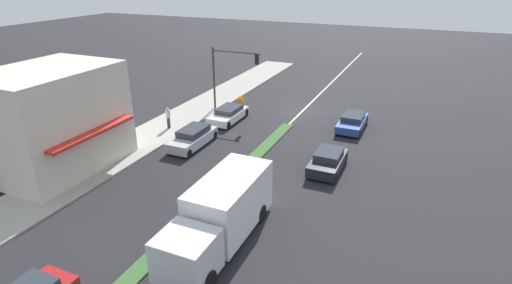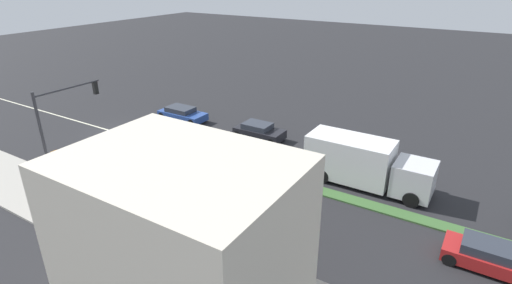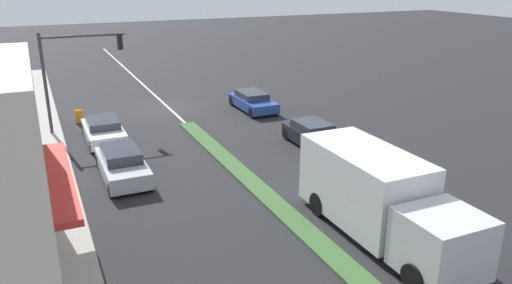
% 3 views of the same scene
% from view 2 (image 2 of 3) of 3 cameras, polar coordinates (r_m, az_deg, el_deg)
% --- Properties ---
extents(ground_plane, '(160.00, 160.00, 0.00)m').
position_cam_2_polar(ground_plane, '(24.29, 9.41, -7.07)').
color(ground_plane, '#232326').
extents(median_strip, '(0.90, 46.00, 0.10)m').
position_cam_2_polar(median_strip, '(23.12, 30.84, -12.05)').
color(median_strip, '#3D6633').
rests_on(median_strip, ground).
extents(lane_marking_center, '(0.16, 60.00, 0.01)m').
position_cam_2_polar(lane_marking_center, '(34.42, -19.28, 1.29)').
color(lane_marking_center, beige).
rests_on(lane_marking_center, ground).
extents(building_corner_store, '(6.56, 8.02, 6.38)m').
position_cam_2_polar(building_corner_store, '(14.93, -10.36, -13.57)').
color(building_corner_store, beige).
rests_on(building_corner_store, sidewalk_right).
extents(traffic_signal_main, '(4.59, 0.34, 5.60)m').
position_cam_2_polar(traffic_signal_main, '(27.64, -26.14, 3.50)').
color(traffic_signal_main, '#333338').
rests_on(traffic_signal_main, sidewalk_right).
extents(pedestrian, '(0.34, 0.34, 1.73)m').
position_cam_2_polar(pedestrian, '(22.98, -21.59, -7.46)').
color(pedestrian, '#282D42').
rests_on(pedestrian, sidewalk_right).
extents(warning_aframe_sign, '(0.45, 0.53, 0.84)m').
position_cam_2_polar(warning_aframe_sign, '(30.46, -26.56, -1.95)').
color(warning_aframe_sign, orange).
rests_on(warning_aframe_sign, ground).
extents(delivery_truck, '(2.44, 7.50, 2.87)m').
position_cam_2_polar(delivery_truck, '(25.01, 15.11, -2.86)').
color(delivery_truck, silver).
rests_on(delivery_truck, ground).
extents(coupe_blue, '(1.88, 4.27, 1.21)m').
position_cam_2_polar(coupe_blue, '(35.53, -10.50, 3.96)').
color(coupe_blue, '#284793').
rests_on(coupe_blue, ground).
extents(sedan_silver, '(1.82, 4.43, 1.34)m').
position_cam_2_polar(sedan_silver, '(23.76, -11.81, -6.23)').
color(sedan_silver, '#B7BABF').
rests_on(sedan_silver, ground).
extents(van_white, '(1.91, 4.31, 1.20)m').
position_cam_2_polar(van_white, '(27.65, -20.45, -2.99)').
color(van_white, silver).
rests_on(van_white, ground).
extents(sedan_dark, '(1.84, 3.87, 1.27)m').
position_cam_2_polar(sedan_dark, '(31.05, 0.44, 1.52)').
color(sedan_dark, black).
rests_on(sedan_dark, ground).
extents(hatchback_red, '(1.73, 4.03, 1.22)m').
position_cam_2_polar(hatchback_red, '(20.98, 30.60, -13.95)').
color(hatchback_red, '#AD1E1E').
rests_on(hatchback_red, ground).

